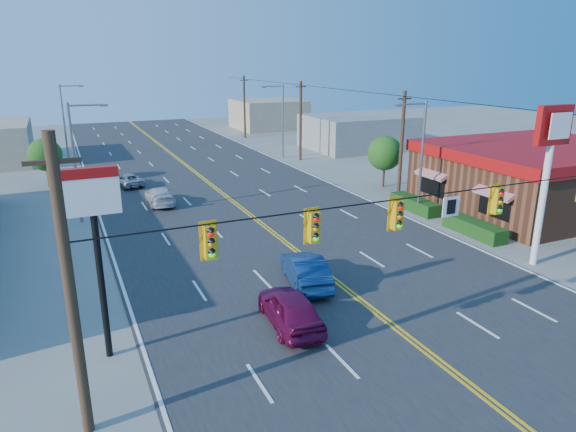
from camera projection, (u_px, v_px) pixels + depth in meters
name	position (u px, v px, depth m)	size (l,w,h in m)	color
ground	(414.00, 343.00, 20.14)	(160.00, 160.00, 0.00)	gray
road	(244.00, 210.00, 37.57)	(20.00, 120.00, 0.06)	#2D2D30
signal_span	(421.00, 226.00, 18.65)	(24.32, 0.34, 9.00)	#47301E
kfc	(535.00, 176.00, 37.68)	(16.30, 12.40, 4.70)	brown
kfc_pylon	(549.00, 154.00, 26.15)	(2.20, 0.36, 8.50)	white
pizza_hut_sign	(95.00, 225.00, 17.80)	(1.90, 0.30, 6.85)	black
streetlight_se	(420.00, 152.00, 35.23)	(2.55, 0.25, 8.00)	gray
streetlight_ne	(281.00, 117.00, 56.16)	(2.55, 0.25, 8.00)	gray
streetlight_sw	(77.00, 156.00, 33.77)	(2.55, 0.25, 8.00)	gray
streetlight_nw	(65.00, 117.00, 56.43)	(2.55, 0.25, 8.00)	gray
utility_pole_near	(401.00, 147.00, 39.36)	(0.28, 0.28, 8.40)	#47301E
utility_pole_mid	(301.00, 121.00, 55.06)	(0.28, 0.28, 8.40)	#47301E
utility_pole_far	(244.00, 107.00, 70.75)	(0.28, 0.28, 8.40)	#47301E
tree_kfc_rear	(385.00, 153.00, 43.73)	(2.94, 2.94, 4.41)	#47301E
tree_west	(45.00, 155.00, 43.88)	(2.80, 2.80, 4.20)	#47301E
bld_east_mid	(358.00, 132.00, 63.02)	(12.00, 10.00, 4.00)	gray
bld_east_far	(269.00, 114.00, 80.97)	(10.00, 10.00, 4.40)	tan
car_magenta	(290.00, 310.00, 21.21)	(1.81, 4.49, 1.53)	maroon
car_blue	(305.00, 271.00, 25.05)	(1.60, 4.60, 1.52)	navy
car_white	(160.00, 197.00, 38.93)	(1.80, 4.44, 1.29)	silver
car_silver	(127.00, 180.00, 44.48)	(1.83, 3.98, 1.11)	#A9A8AE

